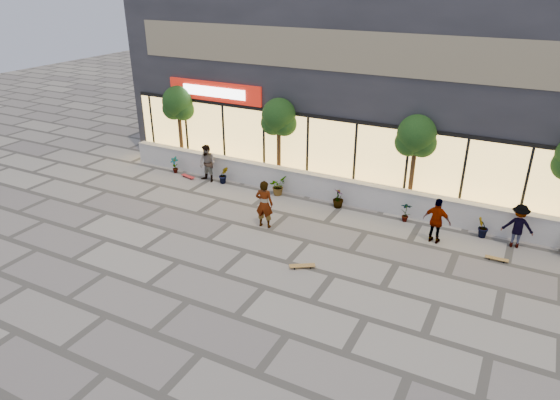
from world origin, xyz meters
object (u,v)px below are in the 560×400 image
at_px(tree_west, 178,105).
at_px(skater_left, 207,164).
at_px(skater_right_far, 518,226).
at_px(skateboard_center, 302,266).
at_px(tree_mideast, 416,138).
at_px(skater_right_near, 437,221).
at_px(skateboard_left, 188,176).
at_px(tree_midwest, 279,119).
at_px(skater_center, 264,204).
at_px(skateboard_right_near, 497,259).

distance_m(tree_west, skater_left, 3.59).
height_order(skater_right_far, skateboard_center, skater_right_far).
distance_m(tree_mideast, skater_right_near, 3.56).
relative_size(skateboard_center, skateboard_left, 1.02).
xyz_separation_m(tree_mideast, skater_right_far, (4.13, -1.40, -2.18)).
height_order(tree_midwest, skateboard_left, tree_midwest).
height_order(tree_mideast, skateboard_left, tree_mideast).
height_order(skater_left, skater_right_near, skater_left).
bearing_deg(skater_left, tree_mideast, 16.82).
xyz_separation_m(tree_west, skater_right_far, (15.63, -1.40, -2.18)).
bearing_deg(skateboard_center, skateboard_left, 117.30).
bearing_deg(skater_right_near, skateboard_center, 55.69).
bearing_deg(tree_west, skater_center, -30.43).
distance_m(tree_mideast, skater_left, 9.32).
relative_size(tree_mideast, skater_left, 2.25).
relative_size(tree_west, tree_midwest, 1.00).
xyz_separation_m(tree_mideast, skater_center, (-4.45, -4.14, -2.05)).
xyz_separation_m(tree_west, tree_mideast, (11.50, 0.00, 0.00)).
height_order(skater_left, skater_right_far, skater_left).
bearing_deg(tree_west, skater_left, -28.92).
height_order(tree_midwest, skater_left, tree_midwest).
xyz_separation_m(skater_left, skater_right_near, (10.51, -0.99, -0.03)).
xyz_separation_m(tree_west, tree_midwest, (5.50, 0.00, 0.00)).
relative_size(skater_center, skater_right_near, 1.11).
relative_size(tree_west, skateboard_left, 4.80).
height_order(skater_right_near, skater_right_far, skater_right_near).
xyz_separation_m(tree_west, skater_right_near, (13.05, -2.39, -2.14)).
bearing_deg(skateboard_right_near, skater_center, -170.83).
xyz_separation_m(tree_midwest, skater_left, (-2.97, -1.40, -2.11)).
height_order(skater_right_far, skateboard_right_near, skater_right_far).
relative_size(tree_midwest, tree_mideast, 1.00).
relative_size(tree_mideast, skateboard_right_near, 5.27).
xyz_separation_m(skater_left, skateboard_left, (-1.09, -0.10, -0.79)).
relative_size(tree_mideast, skater_right_near, 2.32).
bearing_deg(skater_center, tree_midwest, -77.59).
distance_m(tree_west, skater_right_near, 13.44).
relative_size(skater_right_near, skateboard_center, 2.03).
bearing_deg(skateboard_center, skater_right_far, 5.24).
height_order(skater_left, skateboard_left, skater_left).
relative_size(tree_midwest, skater_right_far, 2.43).
xyz_separation_m(tree_midwest, skater_center, (1.55, -4.14, -2.05)).
xyz_separation_m(tree_midwest, skateboard_center, (4.08, -6.15, -2.90)).
bearing_deg(tree_midwest, tree_west, 180.00).
bearing_deg(skater_right_near, tree_mideast, -48.74).
bearing_deg(skater_center, skater_right_far, -170.41).
distance_m(skater_right_near, skateboard_center, 5.17).
bearing_deg(skateboard_left, skater_right_far, 14.11).
bearing_deg(tree_mideast, skateboard_left, -171.51).
height_order(skateboard_center, skateboard_right_near, skateboard_center).
distance_m(tree_west, skateboard_left, 3.58).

